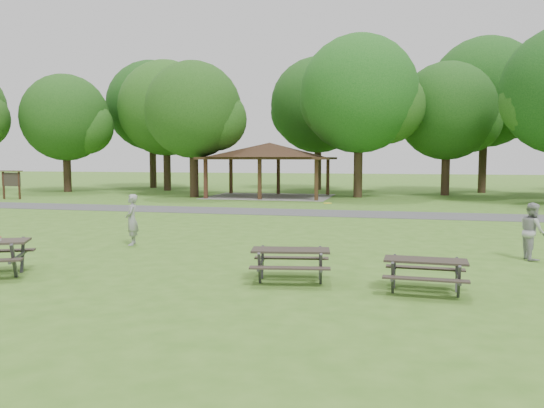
% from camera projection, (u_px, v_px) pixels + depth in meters
% --- Properties ---
extents(ground, '(160.00, 160.00, 0.00)m').
position_uv_depth(ground, '(193.00, 271.00, 12.72)').
color(ground, '#406F1F').
rests_on(ground, ground).
extents(asphalt_path, '(120.00, 3.20, 0.02)m').
position_uv_depth(asphalt_path, '(300.00, 212.00, 26.28)').
color(asphalt_path, '#464649').
rests_on(asphalt_path, ground).
extents(pavilion, '(8.60, 7.01, 3.76)m').
position_uv_depth(pavilion, '(270.00, 153.00, 36.63)').
color(pavilion, '#3E2016').
rests_on(pavilion, ground).
extents(notice_board, '(1.60, 0.30, 1.88)m').
position_uv_depth(notice_board, '(11.00, 179.00, 34.72)').
color(notice_board, '#321B12').
rests_on(notice_board, ground).
extents(tree_row_b, '(7.14, 6.80, 9.28)m').
position_uv_depth(tree_row_b, '(67.00, 120.00, 41.84)').
color(tree_row_b, black).
rests_on(tree_row_b, ground).
extents(tree_row_c, '(8.19, 7.80, 10.67)m').
position_uv_depth(tree_row_c, '(167.00, 111.00, 43.51)').
color(tree_row_c, black).
rests_on(tree_row_c, ground).
extents(tree_row_d, '(6.93, 6.60, 9.27)m').
position_uv_depth(tree_row_d, '(195.00, 113.00, 36.12)').
color(tree_row_d, black).
rests_on(tree_row_d, ground).
extents(tree_row_e, '(8.40, 8.00, 11.02)m').
position_uv_depth(tree_row_e, '(361.00, 98.00, 35.88)').
color(tree_row_e, '#302215').
rests_on(tree_row_e, ground).
extents(tree_row_f, '(7.35, 7.00, 9.55)m').
position_uv_depth(tree_row_f, '(448.00, 114.00, 37.95)').
color(tree_row_f, black).
rests_on(tree_row_f, ground).
extents(tree_deep_a, '(8.40, 8.00, 11.38)m').
position_uv_depth(tree_deep_a, '(153.00, 108.00, 47.55)').
color(tree_deep_a, black).
rests_on(tree_deep_a, ground).
extents(tree_deep_b, '(8.40, 8.00, 11.13)m').
position_uv_depth(tree_deep_b, '(319.00, 108.00, 44.55)').
color(tree_deep_b, '#322216').
rests_on(tree_deep_b, ground).
extents(tree_deep_c, '(8.82, 8.40, 11.90)m').
position_uv_depth(tree_deep_c, '(486.00, 96.00, 40.49)').
color(tree_deep_c, '#312016').
rests_on(tree_deep_c, ground).
extents(picnic_table_middle, '(1.91, 1.63, 0.74)m').
position_uv_depth(picnic_table_middle, '(291.00, 257.00, 11.64)').
color(picnic_table_middle, '#2B241F').
rests_on(picnic_table_middle, ground).
extents(picnic_table_far, '(1.67, 1.37, 0.70)m').
position_uv_depth(picnic_table_far, '(425.00, 267.00, 10.66)').
color(picnic_table_far, '#29231E').
rests_on(picnic_table_far, ground).
extents(frisbee_in_flight, '(0.27, 0.27, 0.02)m').
position_uv_depth(frisbee_in_flight, '(328.00, 203.00, 15.16)').
color(frisbee_in_flight, yellow).
rests_on(frisbee_in_flight, ground).
extents(frisbee_thrower, '(0.56, 0.68, 1.59)m').
position_uv_depth(frisbee_thrower, '(132.00, 220.00, 16.46)').
color(frisbee_thrower, '#939395').
rests_on(frisbee_thrower, ground).
extents(frisbee_catcher, '(0.68, 0.82, 1.53)m').
position_uv_depth(frisbee_catcher, '(532.00, 231.00, 14.09)').
color(frisbee_catcher, '#A3A3A6').
rests_on(frisbee_catcher, ground).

